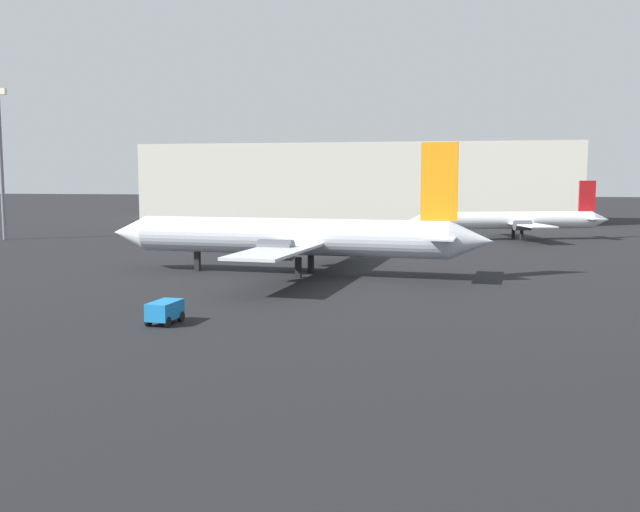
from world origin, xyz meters
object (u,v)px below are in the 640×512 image
object	(u,v)px
airplane_distant	(512,220)
light_mast_left	(1,155)
airplane_on_taxiway	(294,236)
baggage_cart	(165,311)

from	to	relation	value
airplane_distant	light_mast_left	xyz separation A→B (m)	(-66.19, -13.48, 8.57)
airplane_on_taxiway	airplane_distant	distance (m)	43.78
airplane_distant	light_mast_left	world-z (taller)	light_mast_left
baggage_cart	light_mast_left	distance (m)	64.61
airplane_on_taxiway	light_mast_left	bearing A→B (deg)	-24.82
airplane_on_taxiway	baggage_cart	world-z (taller)	airplane_on_taxiway
baggage_cart	light_mast_left	world-z (taller)	light_mast_left
baggage_cart	light_mast_left	size ratio (longest dim) A/B	0.13
airplane_distant	baggage_cart	world-z (taller)	airplane_distant
airplane_on_taxiway	light_mast_left	size ratio (longest dim) A/B	1.72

